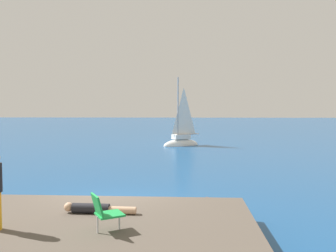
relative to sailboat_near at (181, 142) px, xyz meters
name	(u,v)px	position (x,y,z in m)	size (l,w,h in m)	color
ground_plane	(111,208)	(-2.28, -17.34, -0.32)	(160.00, 160.00, 0.00)	navy
shore_ledge	(81,237)	(-2.30, -20.66, -0.01)	(7.77, 4.77, 0.62)	brown
boulder_seaward	(162,217)	(-0.63, -18.19, -0.32)	(1.44, 1.15, 0.79)	brown
boulder_inland	(218,215)	(1.00, -17.93, -0.32)	(1.09, 0.87, 0.60)	#4E413E
sailboat_near	(181,142)	(0.00, 0.00, 0.00)	(3.22, 2.50, 5.93)	white
person_sunbather	(96,209)	(-2.13, -19.92, 0.42)	(1.76, 0.29, 0.25)	black
beach_chair	(104,211)	(-1.67, -21.17, 0.74)	(0.75, 0.71, 0.80)	green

